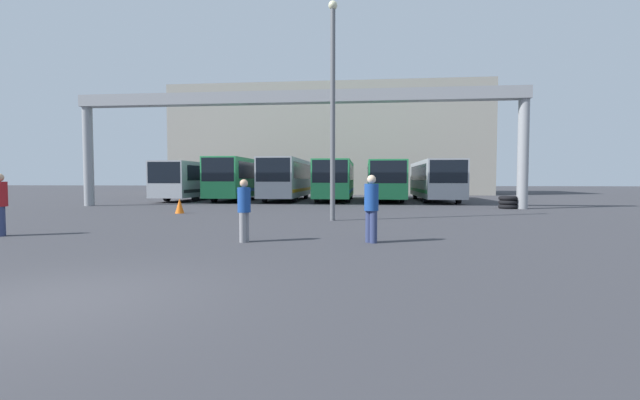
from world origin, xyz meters
TOP-DOWN VIEW (x-y plane):
  - ground_plane at (0.00, 0.00)m, footprint 200.00×200.00m
  - building_backdrop at (0.00, 45.92)m, footprint 35.04×12.00m
  - overhead_gantry at (0.00, 19.84)m, footprint 26.72×0.80m
  - bus_slot_0 at (-9.53, 28.92)m, footprint 2.58×12.44m
  - bus_slot_1 at (-5.72, 27.82)m, footprint 2.50×10.25m
  - bus_slot_2 at (-1.91, 27.86)m, footprint 2.56×10.32m
  - bus_slot_3 at (1.91, 27.82)m, footprint 2.59×10.24m
  - bus_slot_4 at (5.72, 28.91)m, footprint 2.60×12.42m
  - bus_slot_5 at (9.53, 28.06)m, footprint 2.62×10.72m
  - pedestrian_near_center at (1.01, 5.79)m, footprint 0.35×0.35m
  - pedestrian_near_right at (-6.50, 6.19)m, footprint 0.38×0.38m
  - pedestrian_near_left at (4.40, 6.01)m, footprint 0.37×0.37m
  - traffic_cone at (-4.86, 14.79)m, footprint 0.43×0.43m
  - tire_stack at (12.35, 20.02)m, footprint 1.04×1.04m
  - lamp_post at (2.92, 11.93)m, footprint 0.36×0.36m

SIDE VIEW (x-z plane):
  - ground_plane at x=0.00m, z-range 0.00..0.00m
  - tire_stack at x=12.35m, z-range 0.00..0.72m
  - traffic_cone at x=-4.86m, z-range 0.00..0.74m
  - pedestrian_near_center at x=1.01m, z-range 0.05..1.74m
  - pedestrian_near_left at x=4.40m, z-range 0.06..1.85m
  - pedestrian_near_right at x=-6.50m, z-range 0.06..1.91m
  - bus_slot_0 at x=-9.53m, z-range 0.23..3.20m
  - bus_slot_4 at x=5.72m, z-range 0.23..3.23m
  - bus_slot_5 at x=9.53m, z-range 0.23..3.25m
  - bus_slot_3 at x=1.91m, z-range 0.23..3.28m
  - bus_slot_2 at x=-1.91m, z-range 0.24..3.45m
  - bus_slot_1 at x=-5.72m, z-range 0.24..3.49m
  - lamp_post at x=2.92m, z-range 0.37..9.13m
  - overhead_gantry at x=0.00m, z-range 2.30..9.15m
  - building_backdrop at x=0.00m, z-range 0.00..12.04m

